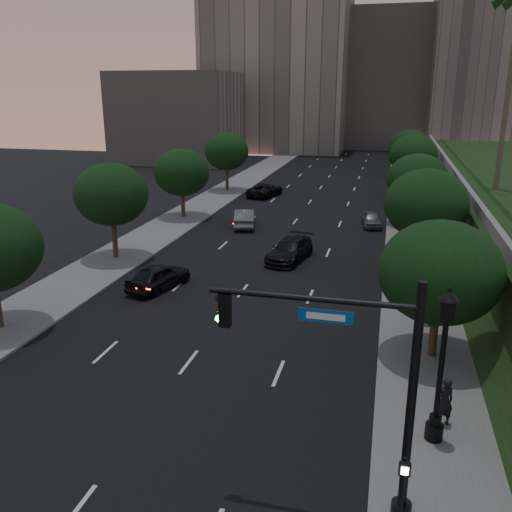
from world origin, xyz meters
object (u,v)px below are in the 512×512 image
(traffic_signal_mast, at_px, (368,397))
(sedan_far_left, at_px, (265,190))
(sedan_mid_left, at_px, (244,218))
(pedestrian_b, at_px, (426,309))
(street_lamp, at_px, (440,373))
(sedan_near_right, at_px, (290,250))
(sedan_near_left, at_px, (158,276))
(pedestrian_a, at_px, (444,401))
(pedestrian_c, at_px, (397,273))
(sedan_far_right, at_px, (372,219))

(traffic_signal_mast, height_order, sedan_far_left, traffic_signal_mast)
(sedan_mid_left, relative_size, pedestrian_b, 2.85)
(traffic_signal_mast, bearing_deg, street_lamp, 59.63)
(sedan_near_right, bearing_deg, pedestrian_b, -36.71)
(sedan_near_left, height_order, sedan_mid_left, sedan_mid_left)
(pedestrian_a, bearing_deg, sedan_mid_left, -86.55)
(traffic_signal_mast, relative_size, sedan_near_right, 1.35)
(sedan_far_left, xyz_separation_m, sedan_near_right, (6.90, -22.39, 0.02))
(sedan_near_left, height_order, pedestrian_c, pedestrian_c)
(sedan_near_left, distance_m, pedestrian_c, 14.14)
(sedan_near_left, xyz_separation_m, sedan_far_right, (11.71, 18.60, -0.10))
(sedan_near_right, bearing_deg, pedestrian_c, -19.00)
(street_lamp, height_order, sedan_near_right, street_lamp)
(sedan_mid_left, height_order, pedestrian_c, pedestrian_c)
(sedan_near_right, xyz_separation_m, pedestrian_a, (8.74, -17.91, 0.31))
(sedan_far_right, bearing_deg, sedan_mid_left, -172.84)
(sedan_near_right, bearing_deg, pedestrian_a, -53.60)
(sedan_near_left, bearing_deg, pedestrian_c, -149.72)
(sedan_near_left, relative_size, sedan_mid_left, 0.94)
(traffic_signal_mast, bearing_deg, sedan_near_right, 105.37)
(sedan_far_left, height_order, sedan_near_right, sedan_near_right)
(sedan_far_left, distance_m, pedestrian_a, 43.23)
(sedan_near_left, xyz_separation_m, pedestrian_c, (13.75, 3.31, 0.27))
(sedan_mid_left, xyz_separation_m, sedan_near_right, (5.55, -8.56, -0.03))
(pedestrian_a, bearing_deg, pedestrian_b, -113.76)
(pedestrian_a, bearing_deg, street_lamp, 44.46)
(traffic_signal_mast, xyz_separation_m, street_lamp, (2.19, 3.73, -1.04))
(sedan_near_left, xyz_separation_m, sedan_far_left, (-0.31, 29.72, -0.03))
(pedestrian_c, bearing_deg, sedan_mid_left, -51.27)
(sedan_near_right, height_order, pedestrian_c, pedestrian_c)
(traffic_signal_mast, height_order, pedestrian_a, traffic_signal_mast)
(sedan_far_right, xyz_separation_m, pedestrian_c, (2.04, -15.29, 0.37))
(street_lamp, distance_m, pedestrian_c, 14.95)
(sedan_far_right, bearing_deg, street_lamp, -90.82)
(sedan_near_left, bearing_deg, sedan_mid_left, -76.97)
(sedan_near_left, bearing_deg, traffic_signal_mast, 146.78)
(sedan_far_right, relative_size, pedestrian_c, 2.19)
(sedan_mid_left, height_order, pedestrian_b, pedestrian_b)
(traffic_signal_mast, distance_m, sedan_far_left, 46.92)
(sedan_far_left, bearing_deg, sedan_mid_left, 108.79)
(sedan_near_left, distance_m, sedan_near_right, 9.86)
(sedan_far_left, relative_size, sedan_near_right, 1.01)
(sedan_mid_left, distance_m, sedan_far_left, 13.89)
(pedestrian_a, bearing_deg, sedan_near_left, -59.52)
(traffic_signal_mast, relative_size, sedan_far_left, 1.33)
(sedan_near_left, height_order, sedan_far_left, sedan_near_left)
(street_lamp, xyz_separation_m, sedan_near_right, (-8.39, 18.84, -1.88))
(pedestrian_b, bearing_deg, sedan_near_right, -35.20)
(sedan_far_left, relative_size, pedestrian_a, 2.88)
(sedan_near_left, height_order, pedestrian_b, pedestrian_b)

